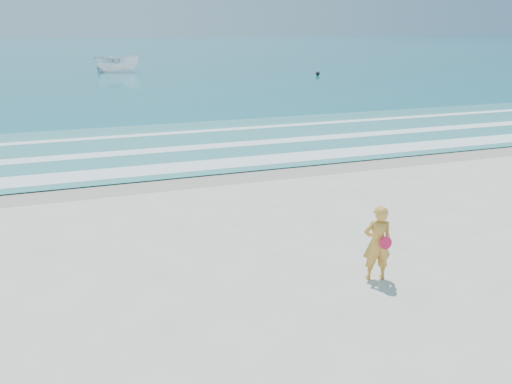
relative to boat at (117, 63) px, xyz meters
name	(u,v)px	position (x,y,z in m)	size (l,w,h in m)	color
ground	(325,305)	(0.15, -51.01, -1.03)	(400.00, 400.00, 0.00)	silver
wet_sand	(211,176)	(0.15, -42.01, -1.03)	(400.00, 2.40, 0.00)	#B2A893
ocean	(100,50)	(0.15, 53.99, -1.01)	(400.00, 190.00, 0.04)	#19727F
shallow	(184,144)	(0.15, -37.01, -0.99)	(400.00, 10.00, 0.01)	#59B7AD
foam_near	(203,165)	(0.15, -40.71, -0.98)	(400.00, 1.40, 0.01)	white
foam_mid	(188,148)	(0.15, -37.81, -0.98)	(400.00, 0.90, 0.01)	white
foam_far	(174,133)	(0.15, -34.51, -0.98)	(400.00, 0.60, 0.01)	white
boat	(117,63)	(0.00, 0.00, 0.00)	(1.93, 5.14, 1.98)	white
buoy	(318,74)	(19.21, -10.76, -0.78)	(0.43, 0.43, 0.43)	black
woman	(377,243)	(1.60, -50.41, -0.22)	(0.67, 0.52, 1.63)	gold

